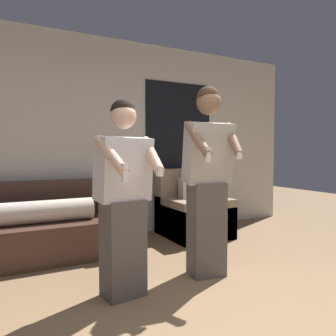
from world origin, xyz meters
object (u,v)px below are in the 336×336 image
person_left (123,199)px  person_right (208,179)px  couch (41,230)px  armchair (192,213)px

person_left → person_right: 0.86m
couch → person_right: person_right is taller
person_left → armchair: bearing=42.7°
armchair → person_right: (-0.66, -1.34, 0.60)m
armchair → person_right: bearing=-116.4°
couch → armchair: size_ratio=2.14×
armchair → person_left: person_left is taller
couch → armchair: (1.99, -0.01, 0.02)m
armchair → person_right: 1.61m
armchair → person_left: 2.12m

